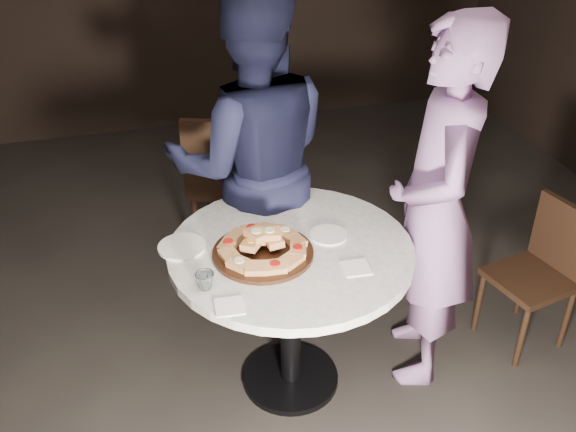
{
  "coord_description": "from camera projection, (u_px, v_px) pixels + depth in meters",
  "views": [
    {
      "loc": [
        -0.5,
        -2.21,
        2.43
      ],
      "look_at": [
        0.14,
        0.12,
        0.96
      ],
      "focal_mm": 40.0,
      "sensor_mm": 36.0,
      "label": 1
    }
  ],
  "objects": [
    {
      "name": "chair_far",
      "position": [
        229.0,
        178.0,
        3.92
      ],
      "size": [
        0.63,
        0.64,
        1.02
      ],
      "rotation": [
        0.0,
        0.0,
        2.77
      ],
      "color": "black",
      "rests_on": "ground"
    },
    {
      "name": "plate_right",
      "position": [
        328.0,
        235.0,
        2.93
      ],
      "size": [
        0.2,
        0.2,
        0.01
      ],
      "primitive_type": "cylinder",
      "rotation": [
        0.0,
        0.0,
        -0.17
      ],
      "color": "white",
      "rests_on": "table"
    },
    {
      "name": "floor",
      "position": [
        267.0,
        395.0,
        3.2
      ],
      "size": [
        7.0,
        7.0,
        0.0
      ],
      "primitive_type": "plane",
      "color": "black",
      "rests_on": "ground"
    },
    {
      "name": "serving_board",
      "position": [
        263.0,
        253.0,
        2.8
      ],
      "size": [
        0.55,
        0.55,
        0.02
      ],
      "primitive_type": "cylinder",
      "rotation": [
        0.0,
        0.0,
        0.3
      ],
      "color": "black",
      "rests_on": "table"
    },
    {
      "name": "plate_left",
      "position": [
        182.0,
        247.0,
        2.85
      ],
      "size": [
        0.28,
        0.28,
        0.01
      ],
      "primitive_type": "cylinder",
      "rotation": [
        0.0,
        0.0,
        0.37
      ],
      "color": "white",
      "rests_on": "table"
    },
    {
      "name": "diner_teal",
      "position": [
        435.0,
        211.0,
        2.95
      ],
      "size": [
        0.63,
        0.77,
        1.83
      ],
      "primitive_type": "imported",
      "rotation": [
        0.0,
        0.0,
        -1.89
      ],
      "color": "#86639B",
      "rests_on": "ground"
    },
    {
      "name": "chair_right",
      "position": [
        543.0,
        266.0,
        3.36
      ],
      "size": [
        0.46,
        0.45,
        0.8
      ],
      "rotation": [
        0.0,
        0.0,
        -1.36
      ],
      "color": "black",
      "rests_on": "ground"
    },
    {
      "name": "focaccia_pile",
      "position": [
        263.0,
        245.0,
        2.78
      ],
      "size": [
        0.4,
        0.39,
        0.11
      ],
      "rotation": [
        0.0,
        0.0,
        -0.42
      ],
      "color": "#B67A46",
      "rests_on": "serving_board"
    },
    {
      "name": "water_glass",
      "position": [
        205.0,
        281.0,
        2.58
      ],
      "size": [
        0.1,
        0.1,
        0.07
      ],
      "primitive_type": "imported",
      "rotation": [
        0.0,
        0.0,
        -0.31
      ],
      "color": "silver",
      "rests_on": "table"
    },
    {
      "name": "table",
      "position": [
        291.0,
        274.0,
        2.94
      ],
      "size": [
        1.38,
        1.38,
        0.83
      ],
      "rotation": [
        0.0,
        0.0,
        0.3
      ],
      "color": "black",
      "rests_on": "ground"
    },
    {
      "name": "diner_navy",
      "position": [
        252.0,
        164.0,
        3.31
      ],
      "size": [
        0.99,
        0.82,
        1.88
      ],
      "primitive_type": "imported",
      "rotation": [
        0.0,
        0.0,
        3.02
      ],
      "color": "black",
      "rests_on": "ground"
    },
    {
      "name": "napkin_near",
      "position": [
        230.0,
        306.0,
        2.5
      ],
      "size": [
        0.12,
        0.12,
        0.01
      ],
      "primitive_type": "cube",
      "rotation": [
        0.0,
        0.0,
        -0.07
      ],
      "color": "white",
      "rests_on": "table"
    },
    {
      "name": "napkin_far",
      "position": [
        356.0,
        268.0,
        2.72
      ],
      "size": [
        0.12,
        0.12,
        0.01
      ],
      "primitive_type": "cube",
      "rotation": [
        0.0,
        0.0,
        -0.07
      ],
      "color": "white",
      "rests_on": "table"
    }
  ]
}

